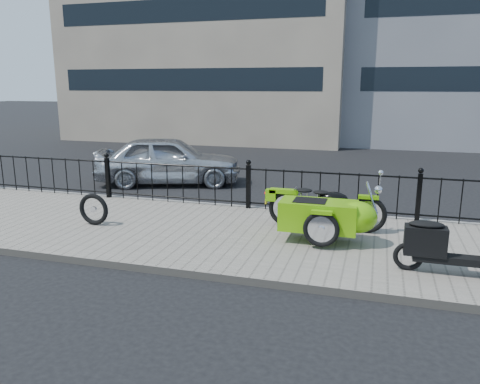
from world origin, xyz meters
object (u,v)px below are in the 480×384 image
(scooter, at_px, (444,246))
(sedan_car, at_px, (169,160))
(motorcycle_sidecar, at_px, (330,214))
(spare_tire, at_px, (94,209))

(scooter, bearing_deg, sedan_car, 142.49)
(motorcycle_sidecar, height_order, spare_tire, motorcycle_sidecar)
(scooter, bearing_deg, motorcycle_sidecar, 148.85)
(motorcycle_sidecar, distance_m, sedan_car, 6.42)
(spare_tire, bearing_deg, sedan_car, 96.32)
(spare_tire, height_order, sedan_car, sedan_car)
(scooter, relative_size, sedan_car, 0.39)
(motorcycle_sidecar, height_order, scooter, scooter)
(scooter, bearing_deg, spare_tire, 173.87)
(scooter, xyz_separation_m, spare_tire, (-6.18, 0.66, -0.11))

